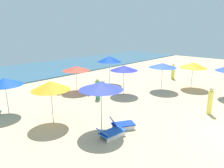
# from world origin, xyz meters

# --- Properties ---
(ocean) EXTENTS (60.00, 11.50, 0.12)m
(ocean) POSITION_xyz_m (0.00, 24.25, 0.06)
(ocean) COLOR #326280
(ocean) RESTS_ON ground_plane
(umbrella_0) EXTENTS (2.14, 2.14, 2.52)m
(umbrella_0) POSITION_xyz_m (-5.29, 8.49, 2.27)
(umbrella_0) COLOR silver
(umbrella_0) RESTS_ON ground_plane
(umbrella_1) EXTENTS (2.34, 2.34, 2.76)m
(umbrella_1) POSITION_xyz_m (3.45, 12.36, 2.48)
(umbrella_1) COLOR silver
(umbrella_1) RESTS_ON ground_plane
(lounge_chair_1_0) EXTENTS (1.55, 1.23, 0.68)m
(lounge_chair_1_0) POSITION_xyz_m (2.22, 12.51, 0.24)
(lounge_chair_1_0) COLOR silver
(lounge_chair_1_0) RESTS_ON ground_plane
(umbrella_2) EXTENTS (2.26, 2.26, 2.43)m
(umbrella_2) POSITION_xyz_m (1.76, 9.12, 2.22)
(umbrella_2) COLOR silver
(umbrella_2) RESTS_ON ground_plane
(umbrella_3) EXTENTS (2.32, 2.32, 2.22)m
(umbrella_3) POSITION_xyz_m (-0.35, 12.68, 2.03)
(umbrella_3) COLOR silver
(umbrella_3) RESTS_ON ground_plane
(lounge_chair_3_0) EXTENTS (1.51, 0.85, 0.67)m
(lounge_chair_3_0) POSITION_xyz_m (0.15, 11.35, 0.25)
(lounge_chair_3_0) COLOR silver
(lounge_chair_3_0) RESTS_ON ground_plane
(lounge_chair_3_1) EXTENTS (1.41, 1.04, 0.58)m
(lounge_chair_3_1) POSITION_xyz_m (-1.53, 13.37, 0.23)
(lounge_chair_3_1) COLOR silver
(lounge_chair_3_1) RESTS_ON ground_plane
(umbrella_4) EXTENTS (2.19, 2.19, 2.38)m
(umbrella_4) POSITION_xyz_m (-6.52, 11.73, 2.16)
(umbrella_4) COLOR silver
(umbrella_4) RESTS_ON ground_plane
(umbrella_5) EXTENTS (2.28, 2.28, 2.66)m
(umbrella_5) POSITION_xyz_m (-3.96, 5.87, 2.47)
(umbrella_5) COLOR silver
(umbrella_5) RESTS_ON ground_plane
(lounge_chair_5_0) EXTENTS (1.50, 0.82, 0.63)m
(lounge_chair_5_0) POSITION_xyz_m (-4.22, 4.94, 0.27)
(lounge_chair_5_0) COLOR silver
(lounge_chair_5_0) RESTS_ON ground_plane
(lounge_chair_5_1) EXTENTS (1.46, 1.21, 0.69)m
(lounge_chair_5_1) POSITION_xyz_m (-3.13, 5.17, 0.27)
(lounge_chair_5_1) COLOR silver
(lounge_chair_5_1) RESTS_ON ground_plane
(umbrella_6) EXTENTS (2.42, 2.42, 2.44)m
(umbrella_6) POSITION_xyz_m (4.99, 7.42, 2.24)
(umbrella_6) COLOR silver
(umbrella_6) RESTS_ON ground_plane
(umbrella_8) EXTENTS (2.43, 2.43, 2.41)m
(umbrella_8) POSITION_xyz_m (7.40, 5.72, 2.16)
(umbrella_8) COLOR silver
(umbrella_8) RESTS_ON ground_plane
(beachgoer_0) EXTENTS (0.41, 0.41, 1.70)m
(beachgoer_0) POSITION_xyz_m (9.73, 8.76, 0.78)
(beachgoer_0) COLOR #E5ED62
(beachgoer_0) RESTS_ON ground_plane
(beachgoer_1) EXTENTS (0.33, 0.33, 1.76)m
(beachgoer_1) POSITION_xyz_m (2.30, 2.42, 0.85)
(beachgoer_1) COLOR #F9E85F
(beachgoer_1) RESTS_ON ground_plane
(beachgoer_3) EXTENTS (0.38, 0.38, 1.61)m
(beachgoer_3) POSITION_xyz_m (-0.56, 9.79, 0.75)
(beachgoer_3) COLOR #3F9767
(beachgoer_3) RESTS_ON ground_plane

